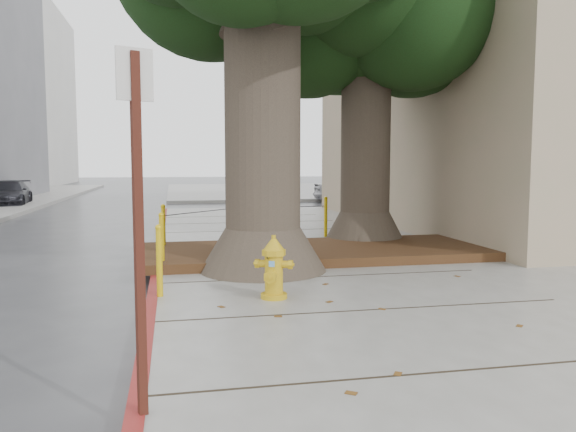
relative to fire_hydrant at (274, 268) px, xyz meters
name	(u,v)px	position (x,y,z in m)	size (l,w,h in m)	color
ground	(325,325)	(0.47, -0.79, -0.55)	(140.00, 140.00, 0.00)	#28282B
sidewalk_far	(292,190)	(6.47, 29.21, -0.47)	(16.00, 20.00, 0.15)	slate
curb_red	(155,282)	(-1.53, 1.71, -0.47)	(0.14, 26.00, 0.16)	maroon
planter_bed	(316,251)	(1.37, 3.11, -0.32)	(6.40, 2.60, 0.16)	black
building_side_white	(463,120)	(16.47, 25.21, 3.95)	(10.00, 10.00, 9.00)	silver
building_side_grey	(497,107)	(22.47, 31.21, 5.45)	(12.00, 14.00, 12.00)	slate
tree_far	(380,13)	(3.10, 4.53, 4.47)	(4.50, 3.80, 7.17)	#4C3F33
bollard_ring	(219,228)	(-0.40, 3.58, 0.12)	(3.79, 5.39, 0.95)	gold
fire_hydrant	(274,268)	(0.00, 0.00, 0.00)	(0.44, 0.44, 0.82)	gold
signpost	(138,212)	(-1.48, -3.09, 1.01)	(0.24, 0.10, 2.48)	#471911
car_silver	(352,189)	(7.25, 18.87, 0.08)	(1.48, 3.69, 1.26)	#ABAAB0
car_red	(379,190)	(8.41, 18.37, 0.05)	(1.27, 3.63, 1.20)	#99100D
car_dark	(8,194)	(-8.13, 18.90, 0.02)	(1.58, 3.88, 1.13)	black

